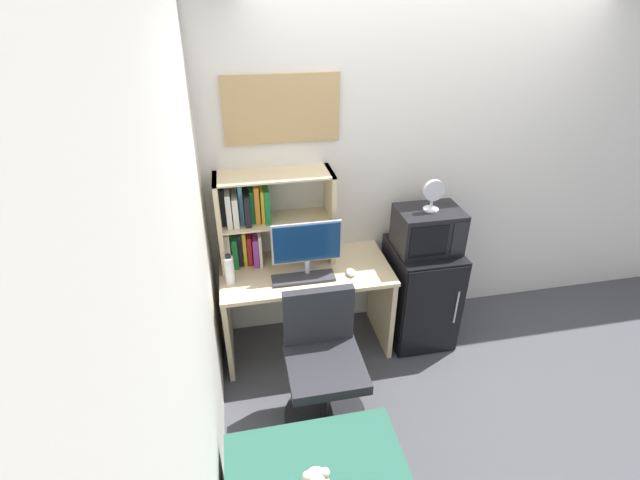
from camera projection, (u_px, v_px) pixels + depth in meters
wall_back at (467, 166)px, 3.49m from camera, size 6.40×0.04×2.60m
wall_left at (187, 345)px, 1.77m from camera, size 0.04×4.40×2.60m
desk at (306, 294)px, 3.38m from camera, size 1.23×0.61×0.73m
hutch_bookshelf at (258, 218)px, 3.19m from camera, size 0.82×0.29×0.69m
monitor at (307, 246)px, 3.09m from camera, size 0.49×0.18×0.41m
keyboard at (303, 278)px, 3.15m from camera, size 0.44×0.14×0.02m
computer_mouse at (351, 272)px, 3.20m from camera, size 0.07×0.09×0.04m
water_bottle at (229, 270)px, 3.07m from camera, size 0.07×0.07×0.23m
mini_fridge at (420, 292)px, 3.56m from camera, size 0.48×0.57×0.81m
microwave at (428, 229)px, 3.28m from camera, size 0.46×0.34×0.31m
desk_fan at (433, 194)px, 3.14m from camera, size 0.15×0.11×0.23m
desk_chair at (323, 369)px, 2.88m from camera, size 0.54×0.54×0.90m
wall_corkboard at (282, 109)px, 2.96m from camera, size 0.78×0.02×0.45m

